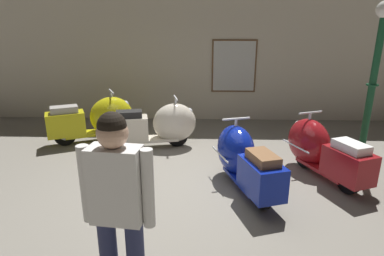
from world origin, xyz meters
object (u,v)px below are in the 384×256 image
at_px(scooter_0, 98,119).
at_px(scooter_1, 161,125).
at_px(visitor_0, 118,204).
at_px(scooter_3, 319,149).
at_px(scooter_2, 242,158).
at_px(lamppost, 372,86).

height_order(scooter_0, scooter_1, scooter_0).
bearing_deg(scooter_1, visitor_0, -99.82).
bearing_deg(scooter_0, scooter_3, -46.29).
distance_m(scooter_3, visitor_0, 3.71).
relative_size(scooter_2, visitor_0, 0.98).
distance_m(scooter_3, lamppost, 1.33).
height_order(scooter_0, visitor_0, visitor_0).
bearing_deg(scooter_2, scooter_0, 37.59).
xyz_separation_m(scooter_0, lamppost, (4.93, -1.15, 0.92)).
relative_size(scooter_1, lamppost, 0.64).
relative_size(scooter_2, scooter_3, 1.01).
distance_m(scooter_1, scooter_2, 2.16).
height_order(scooter_1, scooter_2, scooter_1).
relative_size(scooter_1, visitor_0, 1.01).
distance_m(scooter_1, lamppost, 3.77).
height_order(scooter_3, visitor_0, visitor_0).
bearing_deg(scooter_0, scooter_1, -39.70).
height_order(scooter_0, scooter_2, scooter_0).
xyz_separation_m(scooter_2, visitor_0, (-1.24, -2.23, 0.54)).
distance_m(scooter_2, scooter_3, 1.35).
relative_size(scooter_1, scooter_3, 1.03).
distance_m(scooter_0, visitor_0, 4.50).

